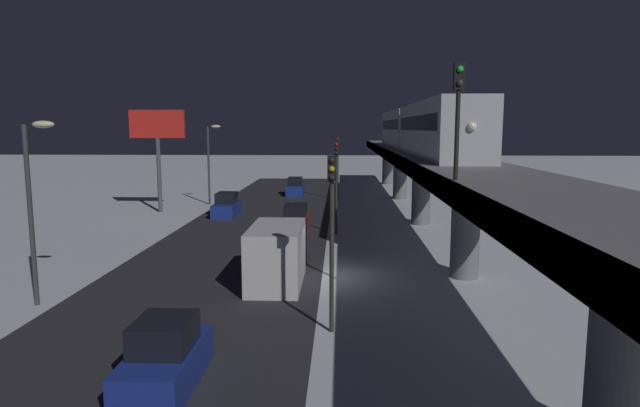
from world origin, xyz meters
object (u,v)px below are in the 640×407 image
object	(u,v)px
box_truck	(279,252)
traffic_light_far	(338,159)
traffic_light_near	(332,218)
commercial_billboard	(157,134)
sedan_blue	(165,359)
traffic_light_mid	(336,174)
subway_train	(417,128)
sedan_blue_2	(295,188)
sedan_blue_3	(227,206)
rail_signal	(458,101)
sedan_red_2	(296,221)

from	to	relation	value
box_truck	traffic_light_far	bearing A→B (deg)	-95.21
traffic_light_near	commercial_billboard	size ratio (longest dim) A/B	0.72
sedan_blue	traffic_light_mid	xyz separation A→B (m)	(-4.70, -22.57, 3.40)
sedan_blue	traffic_light_far	world-z (taller)	traffic_light_far
subway_train	box_truck	size ratio (longest dim) A/B	4.98
sedan_blue	traffic_light_far	bearing A→B (deg)	83.44
traffic_light_far	sedan_blue_2	bearing A→B (deg)	-37.73
sedan_blue_3	traffic_light_mid	xyz separation A→B (m)	(-9.30, 7.58, 3.40)
rail_signal	commercial_billboard	xyz separation A→B (m)	(19.90, -27.41, -1.45)
subway_train	sedan_blue_3	bearing A→B (deg)	-1.71
traffic_light_mid	traffic_light_far	bearing A→B (deg)	-90.00
rail_signal	box_truck	xyz separation A→B (m)	(7.03, -6.76, -6.93)
traffic_light_mid	commercial_billboard	xyz separation A→B (m)	(15.57, -9.31, 2.63)
traffic_light_far	commercial_billboard	world-z (taller)	commercial_billboard
sedan_blue_2	sedan_red_2	xyz separation A→B (m)	(-1.80, 21.14, 0.00)
sedan_red_2	traffic_light_near	size ratio (longest dim) A/B	0.67
sedan_blue_3	commercial_billboard	world-z (taller)	commercial_billboard
subway_train	traffic_light_far	world-z (taller)	subway_train
traffic_light_near	subway_train	bearing A→B (deg)	-104.26
sedan_blue_3	commercial_billboard	bearing A→B (deg)	-15.41
sedan_red_2	rail_signal	bearing A→B (deg)	-69.04
sedan_blue_3	sedan_blue	bearing A→B (deg)	98.67
sedan_blue	traffic_light_mid	bearing A→B (deg)	78.24
traffic_light_far	box_truck	bearing A→B (deg)	84.79
subway_train	traffic_light_near	world-z (taller)	subway_train
rail_signal	traffic_light_mid	xyz separation A→B (m)	(4.33, -18.09, -4.08)
sedan_blue_3	commercial_billboard	distance (m)	8.87
commercial_billboard	sedan_red_2	bearing A→B (deg)	146.04
box_truck	subway_train	bearing A→B (deg)	-116.39
traffic_light_near	traffic_light_mid	world-z (taller)	same
sedan_red_2	commercial_billboard	size ratio (longest dim) A/B	0.48
commercial_billboard	rail_signal	bearing A→B (deg)	125.98
sedan_red_2	sedan_blue_2	bearing A→B (deg)	94.87
sedan_red_2	sedan_blue	bearing A→B (deg)	-94.41
sedan_red_2	traffic_light_mid	distance (m)	4.54
subway_train	sedan_blue_2	world-z (taller)	subway_train
sedan_blue	traffic_light_near	world-z (taller)	traffic_light_near
sedan_blue	commercial_billboard	xyz separation A→B (m)	(10.87, -31.88, 6.03)
sedan_blue	sedan_blue_3	distance (m)	30.50
sedan_blue	sedan_blue_3	size ratio (longest dim) A/B	0.92
rail_signal	box_truck	bearing A→B (deg)	-43.88
sedan_blue	traffic_light_far	size ratio (longest dim) A/B	0.64
rail_signal	sedan_red_2	xyz separation A→B (m)	(7.23, -18.87, -7.48)
rail_signal	commercial_billboard	size ratio (longest dim) A/B	0.45
sedan_blue_2	traffic_light_near	size ratio (longest dim) A/B	0.63
subway_train	sedan_blue_2	size ratio (longest dim) A/B	9.21
sedan_red_2	sedan_blue_3	bearing A→B (deg)	133.25
box_truck	traffic_light_near	distance (m)	7.98
sedan_blue_2	traffic_light_near	world-z (taller)	traffic_light_near
traffic_light_mid	subway_train	bearing A→B (deg)	-132.21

